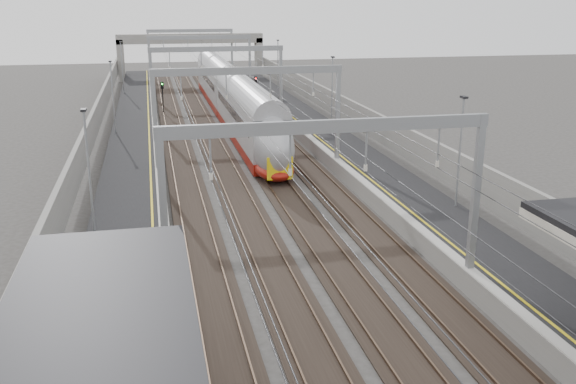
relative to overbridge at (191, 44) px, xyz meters
name	(u,v)px	position (x,y,z in m)	size (l,w,h in m)	color
platform_left	(133,165)	(-8.00, -55.00, -4.81)	(4.00, 120.00, 1.00)	black
platform_right	(347,154)	(8.00, -55.00, -4.81)	(4.00, 120.00, 1.00)	black
tracks	(244,166)	(0.00, -55.00, -5.26)	(11.40, 140.00, 0.20)	black
overhead_line	(231,73)	(0.00, -48.38, 0.83)	(13.00, 140.00, 6.60)	gray
overbridge	(191,44)	(0.00, 0.00, 0.00)	(22.00, 2.20, 6.90)	gray
wall_left	(86,153)	(-11.20, -55.00, -3.71)	(0.30, 120.00, 3.20)	gray
wall_right	(387,139)	(11.20, -55.00, -3.71)	(0.30, 120.00, 3.20)	gray
train	(233,103)	(1.50, -37.92, -3.19)	(2.74, 49.98, 4.34)	maroon
signal_green	(162,92)	(-5.20, -30.63, -2.89)	(0.32, 0.32, 3.48)	black
signal_red_near	(250,98)	(3.20, -37.49, -2.89)	(0.32, 0.32, 3.48)	black
signal_red_far	(256,86)	(5.40, -27.95, -2.89)	(0.32, 0.32, 3.48)	black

